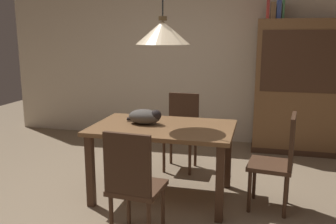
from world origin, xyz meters
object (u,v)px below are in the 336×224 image
object	(u,v)px
chair_near_front	(133,182)
book_blue_wide	(279,10)
dining_table	(163,136)
book_brown_thick	(273,11)
book_green_slim	(283,9)
chair_right_side	(279,158)
pendant_lamp	(163,32)
hutch_bookcase	(295,90)
cat_sleeping	(145,117)
book_red_tall	(268,9)
chair_far_back	(182,128)

from	to	relation	value
chair_near_front	book_blue_wide	bearing A→B (deg)	68.12
dining_table	book_blue_wide	world-z (taller)	book_blue_wide
book_brown_thick	book_green_slim	xyz separation A→B (m)	(0.13, 0.00, 0.02)
chair_near_front	chair_right_side	distance (m)	1.43
book_blue_wide	pendant_lamp	bearing A→B (deg)	-120.26
dining_table	hutch_bookcase	size ratio (longest dim) A/B	0.76
book_blue_wide	book_green_slim	xyz separation A→B (m)	(0.06, 0.00, 0.01)
chair_near_front	chair_right_side	xyz separation A→B (m)	(1.13, 0.87, 0.00)
cat_sleeping	book_brown_thick	xyz separation A→B (m)	(1.23, 1.87, 1.13)
dining_table	book_blue_wide	size ratio (longest dim) A/B	5.83
hutch_bookcase	book_green_slim	bearing A→B (deg)	179.63
dining_table	pendant_lamp	xyz separation A→B (m)	(-0.00, 0.00, 1.01)
book_red_tall	hutch_bookcase	bearing A→B (deg)	-0.20
chair_near_front	book_red_tall	distance (m)	3.30
chair_right_side	cat_sleeping	xyz separation A→B (m)	(-1.32, 0.04, 0.32)
chair_near_front	pendant_lamp	bearing A→B (deg)	89.59
book_green_slim	book_red_tall	bearing A→B (deg)	180.00
hutch_bookcase	chair_near_front	bearing A→B (deg)	-116.81
pendant_lamp	book_blue_wide	size ratio (longest dim) A/B	5.42
book_red_tall	chair_right_side	bearing A→B (deg)	-85.25
book_green_slim	chair_far_back	bearing A→B (deg)	-138.66
chair_right_side	pendant_lamp	world-z (taller)	pendant_lamp
dining_table	book_red_tall	world-z (taller)	book_red_tall
book_red_tall	chair_far_back	bearing A→B (deg)	-133.31
book_blue_wide	chair_near_front	bearing A→B (deg)	-111.88
book_brown_thick	book_green_slim	size ratio (longest dim) A/B	0.92
chair_right_side	pendant_lamp	xyz separation A→B (m)	(-1.13, 0.01, 1.15)
chair_right_side	hutch_bookcase	bearing A→B (deg)	81.93
dining_table	book_blue_wide	bearing A→B (deg)	59.74
dining_table	book_blue_wide	xyz separation A→B (m)	(1.11, 1.90, 1.32)
book_blue_wide	book_green_slim	bearing A→B (deg)	0.00
book_green_slim	book_brown_thick	bearing A→B (deg)	180.00
chair_far_back	book_red_tall	xyz separation A→B (m)	(0.97, 1.03, 1.48)
dining_table	book_green_slim	xyz separation A→B (m)	(1.17, 1.90, 1.33)
chair_far_back	book_red_tall	bearing A→B (deg)	46.69
cat_sleeping	hutch_bookcase	distance (m)	2.46
book_blue_wide	dining_table	bearing A→B (deg)	-120.26
chair_far_back	pendant_lamp	distance (m)	1.45
cat_sleeping	book_green_slim	size ratio (longest dim) A/B	1.51
chair_near_front	chair_right_side	bearing A→B (deg)	37.46
chair_right_side	chair_far_back	bearing A→B (deg)	141.74
chair_right_side	cat_sleeping	distance (m)	1.36
chair_right_side	book_blue_wide	world-z (taller)	book_blue_wide
chair_far_back	book_green_slim	world-z (taller)	book_green_slim
pendant_lamp	book_brown_thick	world-z (taller)	pendant_lamp
cat_sleeping	hutch_bookcase	xyz separation A→B (m)	(1.59, 1.87, 0.06)
dining_table	book_red_tall	bearing A→B (deg)	63.03
book_brown_thick	book_green_slim	distance (m)	0.13
dining_table	book_red_tall	xyz separation A→B (m)	(0.97, 1.90, 1.34)
dining_table	chair_far_back	distance (m)	0.89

